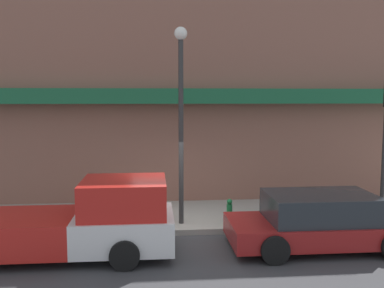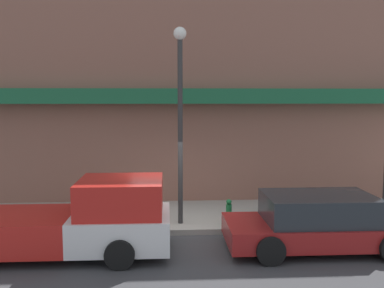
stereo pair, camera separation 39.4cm
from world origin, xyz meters
TOP-DOWN VIEW (x-y plane):
  - ground_plane at (0.00, 0.00)m, footprint 80.00×80.00m
  - sidewalk at (0.00, 1.65)m, footprint 36.00×3.30m
  - building at (-0.01, 4.78)m, footprint 19.80×3.80m
  - pickup_truck at (-2.65, -1.22)m, footprint 5.76×2.19m
  - parked_car at (3.46, -1.22)m, footprint 4.54×2.12m
  - fire_hydrant at (1.52, 0.60)m, footprint 0.16×0.16m
  - street_lamp at (0.14, 0.66)m, footprint 0.36×0.36m

SIDE VIEW (x-z plane):
  - ground_plane at x=0.00m, z-range 0.00..0.00m
  - sidewalk at x=0.00m, z-range 0.00..0.16m
  - fire_hydrant at x=1.52m, z-range 0.15..0.84m
  - parked_car at x=3.46m, z-range -0.01..1.36m
  - pickup_truck at x=-2.65m, z-range -0.12..1.69m
  - street_lamp at x=0.14m, z-range 0.85..6.34m
  - building at x=-0.01m, z-range -0.01..10.87m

